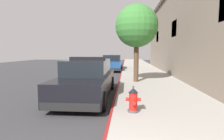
{
  "coord_description": "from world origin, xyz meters",
  "views": [
    {
      "loc": [
        0.38,
        -1.67,
        1.9
      ],
      "look_at": [
        -0.32,
        7.19,
        1.0
      ],
      "focal_mm": 29.36,
      "sensor_mm": 36.0,
      "label": 1
    }
  ],
  "objects_px": {
    "parked_car_silver_ahead": "(112,63)",
    "street_tree": "(137,26)",
    "police_cruiser": "(87,79)",
    "fire_hydrant": "(133,100)"
  },
  "relations": [
    {
      "from": "parked_car_silver_ahead",
      "to": "street_tree",
      "type": "distance_m",
      "value": 8.43
    },
    {
      "from": "police_cruiser",
      "to": "parked_car_silver_ahead",
      "type": "xyz_separation_m",
      "value": [
        0.18,
        10.97,
        -0.0
      ]
    },
    {
      "from": "parked_car_silver_ahead",
      "to": "fire_hydrant",
      "type": "xyz_separation_m",
      "value": [
        1.64,
        -13.21,
        -0.23
      ]
    },
    {
      "from": "fire_hydrant",
      "to": "street_tree",
      "type": "xyz_separation_m",
      "value": [
        0.35,
        5.43,
        2.79
      ]
    },
    {
      "from": "fire_hydrant",
      "to": "street_tree",
      "type": "bearing_deg",
      "value": 86.3
    },
    {
      "from": "fire_hydrant",
      "to": "street_tree",
      "type": "relative_size",
      "value": 0.17
    },
    {
      "from": "parked_car_silver_ahead",
      "to": "fire_hydrant",
      "type": "relative_size",
      "value": 6.37
    },
    {
      "from": "police_cruiser",
      "to": "street_tree",
      "type": "xyz_separation_m",
      "value": [
        2.16,
        3.19,
        2.56
      ]
    },
    {
      "from": "police_cruiser",
      "to": "parked_car_silver_ahead",
      "type": "distance_m",
      "value": 10.97
    },
    {
      "from": "parked_car_silver_ahead",
      "to": "street_tree",
      "type": "relative_size",
      "value": 1.11
    }
  ]
}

